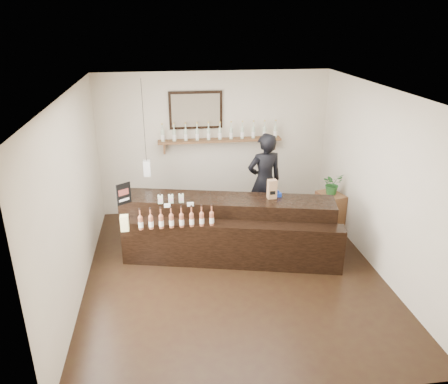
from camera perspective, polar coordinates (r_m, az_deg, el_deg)
name	(u,v)px	position (r m, az deg, el deg)	size (l,w,h in m)	color
ground	(233,273)	(6.97, 1.24, -10.47)	(5.00, 5.00, 0.00)	black
room_shell	(234,170)	(6.23, 1.37, 2.86)	(5.00, 5.00, 5.00)	beige
back_wall_decor	(207,128)	(8.45, -2.27, 8.41)	(2.66, 0.96, 1.69)	brown
counter	(228,230)	(7.23, 0.50, -5.00)	(3.55, 1.72, 1.14)	black
promo_sign	(124,194)	(7.03, -12.96, -0.22)	(0.21, 0.16, 0.35)	black
paper_bag	(272,189)	(7.12, 6.29, 0.38)	(0.15, 0.12, 0.32)	olive
tape_dispenser	(277,194)	(7.22, 6.94, -0.28)	(0.15, 0.06, 0.12)	#1A3EB7
side_cabinet	(330,212)	(8.34, 13.62, -2.56)	(0.49, 0.58, 0.73)	brown
potted_plant	(332,184)	(8.12, 13.97, 1.06)	(0.36, 0.31, 0.40)	#286227
shopkeeper	(265,175)	(8.04, 5.32, 2.18)	(0.75, 0.49, 2.06)	black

